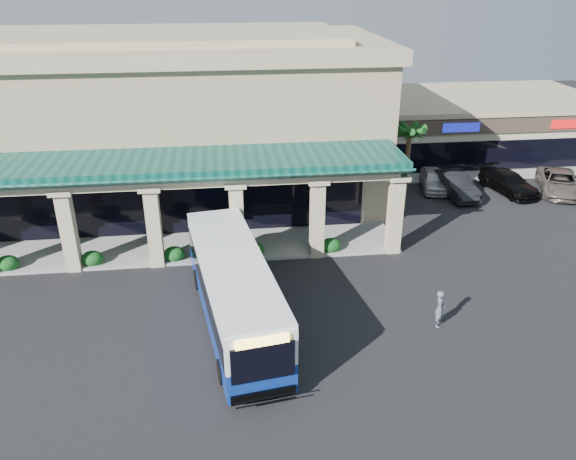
{
  "coord_description": "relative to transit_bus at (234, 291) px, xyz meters",
  "views": [
    {
      "loc": [
        -3.61,
        -23.17,
        15.2
      ],
      "look_at": [
        -0.27,
        4.2,
        2.2
      ],
      "focal_mm": 35.0,
      "sensor_mm": 36.0,
      "label": 1
    }
  ],
  "objects": [
    {
      "name": "palm_1",
      "position": [
        12.9,
        15.0,
        1.2
      ],
      "size": [
        2.4,
        2.4,
        5.8
      ],
      "primitive_type": null,
      "color": "#0F380F",
      "rests_on": "ground"
    },
    {
      "name": "palm_0",
      "position": [
        11.9,
        12.0,
        1.6
      ],
      "size": [
        2.4,
        2.4,
        6.6
      ],
      "primitive_type": null,
      "color": "#0F380F",
      "rests_on": "ground"
    },
    {
      "name": "car_silver",
      "position": [
        15.37,
        15.69,
        -0.96
      ],
      "size": [
        2.64,
        4.61,
        1.48
      ],
      "primitive_type": "imported",
      "rotation": [
        0.0,
        0.0,
        -0.22
      ],
      "color": "silver",
      "rests_on": "ground"
    },
    {
      "name": "arcade",
      "position": [
        -4.6,
        7.8,
        1.15
      ],
      "size": [
        30.0,
        6.2,
        5.7
      ],
      "primitive_type": null,
      "color": "#0A3D36",
      "rests_on": "ground"
    },
    {
      "name": "strip_mall",
      "position": [
        21.4,
        25.0,
        0.75
      ],
      "size": [
        22.5,
        12.5,
        4.9
      ],
      "primitive_type": null,
      "color": "beige",
      "rests_on": "ground"
    },
    {
      "name": "ground",
      "position": [
        3.4,
        1.0,
        -1.7
      ],
      "size": [
        110.0,
        110.0,
        0.0
      ],
      "primitive_type": "plane",
      "color": "black"
    },
    {
      "name": "car_white",
      "position": [
        16.45,
        14.32,
        -0.86
      ],
      "size": [
        2.18,
        5.22,
        1.68
      ],
      "primitive_type": "imported",
      "rotation": [
        0.0,
        0.0,
        0.08
      ],
      "color": "black",
      "rests_on": "ground"
    },
    {
      "name": "broadleaf_tree",
      "position": [
        10.9,
        20.0,
        0.71
      ],
      "size": [
        2.6,
        2.6,
        4.81
      ],
      "primitive_type": null,
      "color": "#0F4414",
      "rests_on": "ground"
    },
    {
      "name": "transit_bus",
      "position": [
        0.0,
        0.0,
        0.0
      ],
      "size": [
        4.62,
        12.43,
        3.39
      ],
      "primitive_type": null,
      "rotation": [
        0.0,
        0.0,
        0.15
      ],
      "color": "navy",
      "rests_on": "ground"
    },
    {
      "name": "pedestrian",
      "position": [
        9.38,
        -1.38,
        -0.78
      ],
      "size": [
        0.66,
        0.79,
        1.84
      ],
      "primitive_type": "imported",
      "rotation": [
        0.0,
        0.0,
        1.19
      ],
      "color": "#515A68",
      "rests_on": "ground"
    },
    {
      "name": "car_gray",
      "position": [
        24.31,
        13.92,
        -0.9
      ],
      "size": [
        4.62,
        6.32,
        1.6
      ],
      "primitive_type": "imported",
      "rotation": [
        0.0,
        0.0,
        -0.39
      ],
      "color": "#675D54",
      "rests_on": "ground"
    },
    {
      "name": "car_red",
      "position": [
        20.64,
        14.44,
        -0.94
      ],
      "size": [
        3.2,
        5.56,
        1.51
      ],
      "primitive_type": "imported",
      "rotation": [
        0.0,
        0.0,
        0.22
      ],
      "color": "black",
      "rests_on": "ground"
    },
    {
      "name": "main_building",
      "position": [
        -4.6,
        17.0,
        3.98
      ],
      "size": [
        30.8,
        14.8,
        11.35
      ],
      "primitive_type": null,
      "color": "tan",
      "rests_on": "ground"
    }
  ]
}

